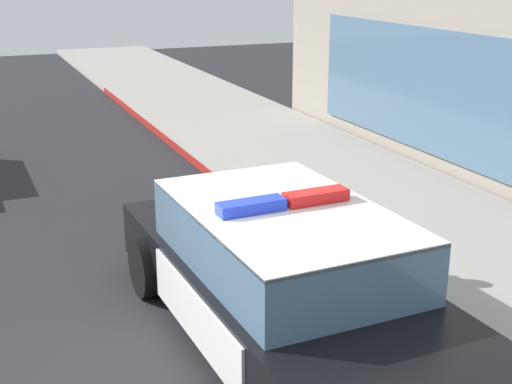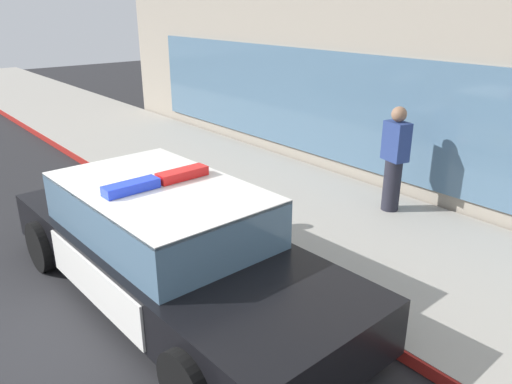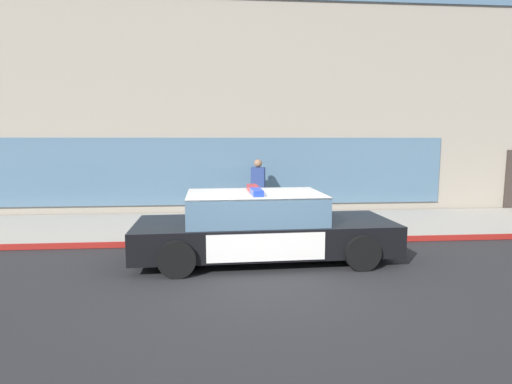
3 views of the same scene
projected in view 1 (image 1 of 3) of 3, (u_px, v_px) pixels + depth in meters
ground at (149, 368)px, 6.49m from camera, size 48.00×48.00×0.00m
curb_red_paint at (381, 311)px, 7.38m from camera, size 28.80×0.04×0.14m
police_cruiser at (290, 282)px, 6.66m from camera, size 5.24×2.24×1.49m
fire_hydrant at (391, 247)px, 7.93m from camera, size 0.34×0.39×0.73m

